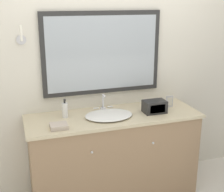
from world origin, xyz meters
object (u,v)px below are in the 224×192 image
sink_basin (109,115)px  picture_frame (169,101)px  appliance_box (155,107)px  soap_bottle (65,110)px

sink_basin → picture_frame: (0.70, 0.07, 0.04)m
appliance_box → picture_frame: (0.22, 0.11, -0.00)m
soap_bottle → appliance_box: bearing=-9.2°
sink_basin → appliance_box: sink_basin is taller
picture_frame → sink_basin: bearing=-174.4°
soap_bottle → picture_frame: soap_bottle is taller
soap_bottle → appliance_box: 0.90m
picture_frame → soap_bottle: bearing=178.0°
sink_basin → appliance_box: (0.48, -0.04, 0.04)m
soap_bottle → picture_frame: (1.11, -0.04, -0.02)m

